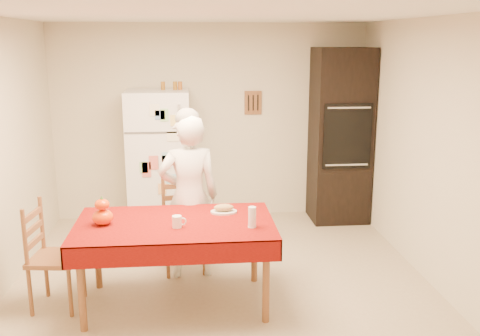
{
  "coord_description": "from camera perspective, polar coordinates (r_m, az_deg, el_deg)",
  "views": [
    {
      "loc": [
        -0.28,
        -4.6,
        2.29
      ],
      "look_at": [
        0.18,
        0.2,
        1.13
      ],
      "focal_mm": 40.0,
      "sensor_mm": 36.0,
      "label": 1
    }
  ],
  "objects": [
    {
      "name": "chair_left",
      "position": [
        4.95,
        -19.82,
        -8.42
      ],
      "size": [
        0.45,
        0.47,
        0.95
      ],
      "rotation": [
        0.0,
        0.0,
        1.45
      ],
      "color": "brown",
      "rests_on": "floor"
    },
    {
      "name": "spice_jar_right",
      "position": [
        6.56,
        -6.41,
        8.72
      ],
      "size": [
        0.05,
        0.05,
        0.1
      ],
      "primitive_type": "cylinder",
      "color": "#98531B",
      "rests_on": "refrigerator"
    },
    {
      "name": "floor",
      "position": [
        5.15,
        -1.88,
        -12.88
      ],
      "size": [
        4.5,
        4.5,
        0.0
      ],
      "primitive_type": "plane",
      "color": "tan",
      "rests_on": "ground"
    },
    {
      "name": "bread_loaf",
      "position": [
        4.84,
        -1.75,
        -4.24
      ],
      "size": [
        0.18,
        0.1,
        0.06
      ],
      "primitive_type": "ellipsoid",
      "color": "#A47C50",
      "rests_on": "bread_plate"
    },
    {
      "name": "refrigerator",
      "position": [
        6.65,
        -8.58,
        0.87
      ],
      "size": [
        0.75,
        0.74,
        1.7
      ],
      "color": "white",
      "rests_on": "floor"
    },
    {
      "name": "oven_cabinet",
      "position": [
        6.91,
        10.64,
        3.38
      ],
      "size": [
        0.7,
        0.62,
        2.2
      ],
      "color": "black",
      "rests_on": "floor"
    },
    {
      "name": "bread_plate",
      "position": [
        4.85,
        -1.74,
        -4.7
      ],
      "size": [
        0.24,
        0.24,
        0.02
      ],
      "primitive_type": "cylinder",
      "color": "silver",
      "rests_on": "dining_table"
    },
    {
      "name": "spice_jar_mid",
      "position": [
        6.56,
        -6.94,
        8.71
      ],
      "size": [
        0.05,
        0.05,
        0.1
      ],
      "primitive_type": "cylinder",
      "color": "brown",
      "rests_on": "refrigerator"
    },
    {
      "name": "chair_far",
      "position": [
        5.47,
        -6.12,
        -5.57
      ],
      "size": [
        0.47,
        0.45,
        0.95
      ],
      "rotation": [
        0.0,
        0.0,
        0.12
      ],
      "color": "brown",
      "rests_on": "floor"
    },
    {
      "name": "dining_table",
      "position": [
        4.67,
        -6.95,
        -6.57
      ],
      "size": [
        1.7,
        1.0,
        0.76
      ],
      "color": "brown",
      "rests_on": "floor"
    },
    {
      "name": "spice_jar_left",
      "position": [
        6.56,
        -8.22,
        8.67
      ],
      "size": [
        0.05,
        0.05,
        0.1
      ],
      "primitive_type": "cylinder",
      "color": "brown",
      "rests_on": "refrigerator"
    },
    {
      "name": "seated_woman",
      "position": [
        5.2,
        -5.45,
        -3.09
      ],
      "size": [
        0.63,
        0.45,
        1.61
      ],
      "primitive_type": "imported",
      "rotation": [
        0.0,
        0.0,
        3.25
      ],
      "color": "silver",
      "rests_on": "floor"
    },
    {
      "name": "pumpkin_lower",
      "position": [
        4.68,
        -14.43,
        -5.1
      ],
      "size": [
        0.18,
        0.18,
        0.13
      ],
      "primitive_type": "ellipsoid",
      "color": "#CB4A04",
      "rests_on": "dining_table"
    },
    {
      "name": "wine_glass",
      "position": [
        4.47,
        1.3,
        -5.26
      ],
      "size": [
        0.07,
        0.07,
        0.18
      ],
      "primitive_type": "cylinder",
      "color": "white",
      "rests_on": "dining_table"
    },
    {
      "name": "coffee_mug",
      "position": [
        4.5,
        -6.74,
        -5.71
      ],
      "size": [
        0.08,
        0.08,
        0.1
      ],
      "primitive_type": "cylinder",
      "color": "white",
      "rests_on": "dining_table"
    },
    {
      "name": "room_shell",
      "position": [
        4.66,
        -2.02,
        5.3
      ],
      "size": [
        4.02,
        4.52,
        2.51
      ],
      "color": "beige",
      "rests_on": "ground"
    },
    {
      "name": "pumpkin_upper",
      "position": [
        4.65,
        -14.51,
        -3.78
      ],
      "size": [
        0.12,
        0.12,
        0.09
      ],
      "primitive_type": "ellipsoid",
      "color": "red",
      "rests_on": "pumpkin_lower"
    }
  ]
}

